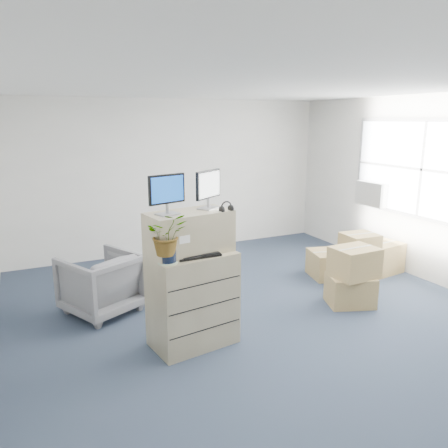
{
  "coord_description": "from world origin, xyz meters",
  "views": [
    {
      "loc": [
        -2.58,
        -4.16,
        2.44
      ],
      "look_at": [
        -0.42,
        0.4,
        1.22
      ],
      "focal_mm": 35.0,
      "sensor_mm": 36.0,
      "label": 1
    }
  ],
  "objects_px": {
    "keyboard": "(198,255)",
    "water_bottle": "(198,240)",
    "filing_cabinet_lower": "(193,299)",
    "potted_plant": "(167,240)",
    "monitor_right": "(208,187)",
    "monitor_left": "(167,192)",
    "office_chair": "(101,281)"
  },
  "relations": [
    {
      "from": "office_chair",
      "to": "keyboard",
      "type": "bearing_deg",
      "value": 93.46
    },
    {
      "from": "monitor_left",
      "to": "keyboard",
      "type": "xyz_separation_m",
      "value": [
        0.27,
        -0.12,
        -0.67
      ]
    },
    {
      "from": "monitor_right",
      "to": "office_chair",
      "type": "relative_size",
      "value": 0.48
    },
    {
      "from": "water_bottle",
      "to": "potted_plant",
      "type": "bearing_deg",
      "value": -149.64
    },
    {
      "from": "monitor_right",
      "to": "potted_plant",
      "type": "bearing_deg",
      "value": 173.97
    },
    {
      "from": "office_chair",
      "to": "monitor_left",
      "type": "bearing_deg",
      "value": 86.04
    },
    {
      "from": "potted_plant",
      "to": "office_chair",
      "type": "bearing_deg",
      "value": 106.74
    },
    {
      "from": "keyboard",
      "to": "water_bottle",
      "type": "bearing_deg",
      "value": 65.92
    },
    {
      "from": "monitor_left",
      "to": "water_bottle",
      "type": "relative_size",
      "value": 1.66
    },
    {
      "from": "office_chair",
      "to": "potted_plant",
      "type": "bearing_deg",
      "value": 80.66
    },
    {
      "from": "filing_cabinet_lower",
      "to": "potted_plant",
      "type": "distance_m",
      "value": 0.85
    },
    {
      "from": "monitor_left",
      "to": "potted_plant",
      "type": "bearing_deg",
      "value": -127.14
    },
    {
      "from": "monitor_left",
      "to": "water_bottle",
      "type": "height_order",
      "value": "monitor_left"
    },
    {
      "from": "monitor_left",
      "to": "water_bottle",
      "type": "distance_m",
      "value": 0.66
    },
    {
      "from": "office_chair",
      "to": "monitor_right",
      "type": "bearing_deg",
      "value": 104.89
    },
    {
      "from": "filing_cabinet_lower",
      "to": "monitor_right",
      "type": "height_order",
      "value": "monitor_right"
    },
    {
      "from": "filing_cabinet_lower",
      "to": "office_chair",
      "type": "height_order",
      "value": "filing_cabinet_lower"
    },
    {
      "from": "keyboard",
      "to": "office_chair",
      "type": "relative_size",
      "value": 0.55
    },
    {
      "from": "monitor_left",
      "to": "potted_plant",
      "type": "xyz_separation_m",
      "value": [
        -0.08,
        -0.19,
        -0.44
      ]
    },
    {
      "from": "monitor_left",
      "to": "monitor_right",
      "type": "xyz_separation_m",
      "value": [
        0.5,
        0.1,
        0.0
      ]
    },
    {
      "from": "potted_plant",
      "to": "water_bottle",
      "type": "bearing_deg",
      "value": 30.36
    },
    {
      "from": "monitor_left",
      "to": "keyboard",
      "type": "relative_size",
      "value": 0.88
    },
    {
      "from": "monitor_left",
      "to": "monitor_right",
      "type": "height_order",
      "value": "monitor_right"
    },
    {
      "from": "monitor_left",
      "to": "monitor_right",
      "type": "bearing_deg",
      "value": -4.12
    },
    {
      "from": "monitor_left",
      "to": "monitor_right",
      "type": "distance_m",
      "value": 0.51
    },
    {
      "from": "keyboard",
      "to": "office_chair",
      "type": "xyz_separation_m",
      "value": [
        -0.79,
        1.38,
        -0.63
      ]
    },
    {
      "from": "monitor_right",
      "to": "keyboard",
      "type": "relative_size",
      "value": 0.89
    },
    {
      "from": "keyboard",
      "to": "potted_plant",
      "type": "relative_size",
      "value": 0.97
    },
    {
      "from": "keyboard",
      "to": "water_bottle",
      "type": "relative_size",
      "value": 1.89
    },
    {
      "from": "monitor_right",
      "to": "keyboard",
      "type": "bearing_deg",
      "value": -167.96
    },
    {
      "from": "office_chair",
      "to": "filing_cabinet_lower",
      "type": "bearing_deg",
      "value": 95.22
    },
    {
      "from": "water_bottle",
      "to": "monitor_left",
      "type": "bearing_deg",
      "value": -170.38
    }
  ]
}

